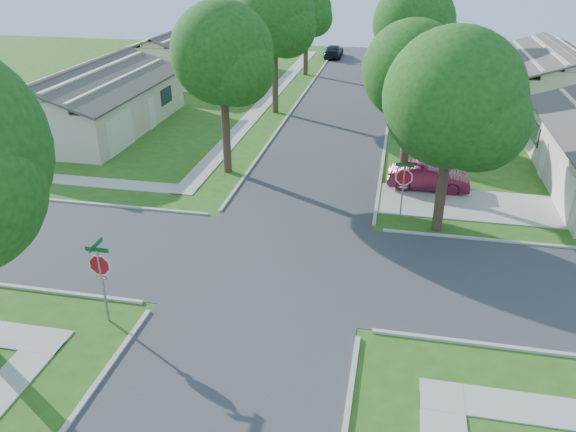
# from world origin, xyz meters

# --- Properties ---
(ground) EXTENTS (100.00, 100.00, 0.00)m
(ground) POSITION_xyz_m (0.00, 0.00, 0.00)
(ground) COLOR #325015
(ground) RESTS_ON ground
(road_ns) EXTENTS (7.00, 100.00, 0.02)m
(road_ns) POSITION_xyz_m (0.00, 0.00, 0.00)
(road_ns) COLOR #333335
(road_ns) RESTS_ON ground
(sidewalk_ne) EXTENTS (1.20, 40.00, 0.04)m
(sidewalk_ne) POSITION_xyz_m (6.10, 26.00, 0.02)
(sidewalk_ne) COLOR #9E9B91
(sidewalk_ne) RESTS_ON ground
(sidewalk_nw) EXTENTS (1.20, 40.00, 0.04)m
(sidewalk_nw) POSITION_xyz_m (-6.10, 26.00, 0.02)
(sidewalk_nw) COLOR #9E9B91
(sidewalk_nw) RESTS_ON ground
(driveway) EXTENTS (8.80, 3.60, 0.05)m
(driveway) POSITION_xyz_m (7.90, 7.10, 0.03)
(driveway) COLOR #9E9B91
(driveway) RESTS_ON ground
(stop_sign_sw) EXTENTS (1.05, 0.80, 2.98)m
(stop_sign_sw) POSITION_xyz_m (-4.70, -4.70, 2.03)
(stop_sign_sw) COLOR gray
(stop_sign_sw) RESTS_ON ground
(stop_sign_ne) EXTENTS (1.05, 0.80, 2.98)m
(stop_sign_ne) POSITION_xyz_m (4.70, 4.70, 2.03)
(stop_sign_ne) COLOR gray
(stop_sign_ne) RESTS_ON ground
(tree_e_near) EXTENTS (4.97, 4.80, 8.28)m
(tree_e_near) POSITION_xyz_m (4.75, 9.01, 5.64)
(tree_e_near) COLOR #38281C
(tree_e_near) RESTS_ON ground
(tree_e_mid) EXTENTS (5.59, 5.40, 9.21)m
(tree_e_mid) POSITION_xyz_m (4.76, 21.01, 6.25)
(tree_e_mid) COLOR #38281C
(tree_e_mid) RESTS_ON ground
(tree_e_far) EXTENTS (5.17, 5.00, 8.72)m
(tree_e_far) POSITION_xyz_m (4.75, 34.01, 5.98)
(tree_e_far) COLOR #38281C
(tree_e_far) RESTS_ON ground
(tree_w_near) EXTENTS (5.38, 5.20, 8.97)m
(tree_w_near) POSITION_xyz_m (-4.64, 9.01, 6.12)
(tree_w_near) COLOR #38281C
(tree_w_near) RESTS_ON ground
(tree_w_mid) EXTENTS (5.80, 5.60, 9.56)m
(tree_w_mid) POSITION_xyz_m (-4.64, 21.01, 6.49)
(tree_w_mid) COLOR #38281C
(tree_w_mid) RESTS_ON ground
(tree_w_far) EXTENTS (4.76, 4.60, 8.04)m
(tree_w_far) POSITION_xyz_m (-4.65, 34.01, 5.51)
(tree_w_far) COLOR #38281C
(tree_w_far) RESTS_ON ground
(tree_ne_corner) EXTENTS (5.80, 5.60, 8.66)m
(tree_ne_corner) POSITION_xyz_m (6.36, 4.21, 5.59)
(tree_ne_corner) COLOR #38281C
(tree_ne_corner) RESTS_ON ground
(house_ne_far) EXTENTS (8.42, 13.60, 4.23)m
(house_ne_far) POSITION_xyz_m (15.99, 29.00, 1.52)
(house_ne_far) COLOR beige
(house_ne_far) RESTS_ON ground
(house_nw_near) EXTENTS (8.42, 13.60, 4.23)m
(house_nw_near) POSITION_xyz_m (-15.99, 15.00, 1.52)
(house_nw_near) COLOR beige
(house_nw_near) RESTS_ON ground
(house_nw_far) EXTENTS (8.42, 13.60, 4.23)m
(house_nw_far) POSITION_xyz_m (-15.99, 32.00, 1.52)
(house_nw_far) COLOR beige
(house_nw_far) RESTS_ON ground
(car_driveway) EXTENTS (4.08, 1.47, 1.34)m
(car_driveway) POSITION_xyz_m (6.00, 8.70, 0.67)
(car_driveway) COLOR #581225
(car_driveway) RESTS_ON ground
(car_curb_east) EXTENTS (1.94, 4.15, 1.37)m
(car_curb_east) POSITION_xyz_m (3.20, 29.65, 0.69)
(car_curb_east) COLOR black
(car_curb_east) RESTS_ON ground
(car_curb_west) EXTENTS (1.92, 4.53, 1.31)m
(car_curb_west) POSITION_xyz_m (-3.20, 43.11, 0.65)
(car_curb_west) COLOR black
(car_curb_west) RESTS_ON ground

